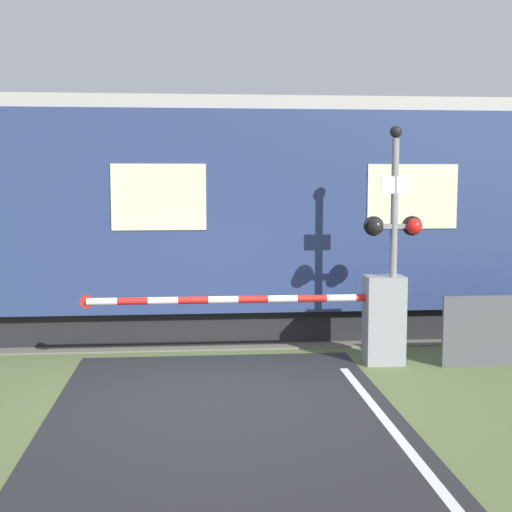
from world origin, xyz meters
name	(u,v)px	position (x,y,z in m)	size (l,w,h in m)	color
ground_plane	(221,393)	(0.00, 0.00, 0.00)	(80.00, 80.00, 0.00)	#5B6B3D
track_bed	(213,330)	(0.00, 3.98, 0.02)	(36.00, 3.20, 0.13)	#666056
train	(163,216)	(-0.92, 3.98, 2.18)	(15.66, 2.83, 4.27)	black
crossing_barrier	(365,317)	(2.29, 1.33, 0.74)	(4.95, 0.44, 1.38)	gray
signal_post	(394,232)	(2.69, 1.24, 2.07)	(0.90, 0.26, 3.67)	gray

